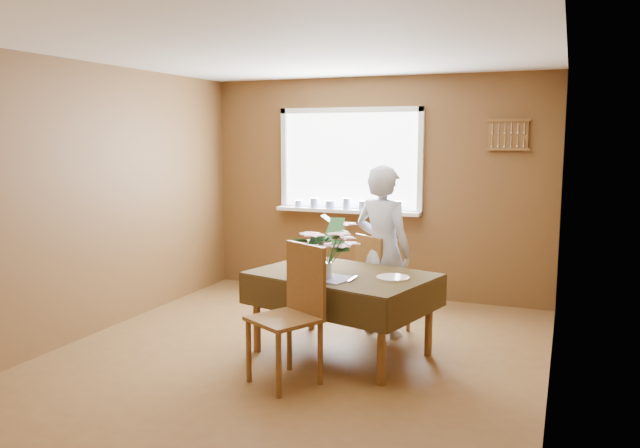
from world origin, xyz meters
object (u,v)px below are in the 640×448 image
at_px(chair_far, 377,279).
at_px(dining_table, 342,283).
at_px(chair_near, 293,308).
at_px(seated_woman, 383,251).
at_px(flower_bouquet, 325,243).

bearing_deg(chair_far, dining_table, 118.57).
distance_m(chair_far, chair_near, 1.41).
relative_size(chair_far, seated_woman, 0.58).
height_order(chair_near, flower_bouquet, flower_bouquet).
relative_size(chair_near, flower_bouquet, 2.01).
relative_size(dining_table, chair_near, 1.59).
height_order(dining_table, chair_near, chair_near).
height_order(seated_woman, flower_bouquet, seated_woman).
distance_m(dining_table, flower_bouquet, 0.44).
height_order(chair_far, flower_bouquet, flower_bouquet).
bearing_deg(dining_table, chair_near, -87.08).
bearing_deg(flower_bouquet, dining_table, 75.02).
relative_size(dining_table, seated_woman, 1.04).
distance_m(chair_far, flower_bouquet, 1.07).
bearing_deg(chair_near, chair_far, 108.86).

